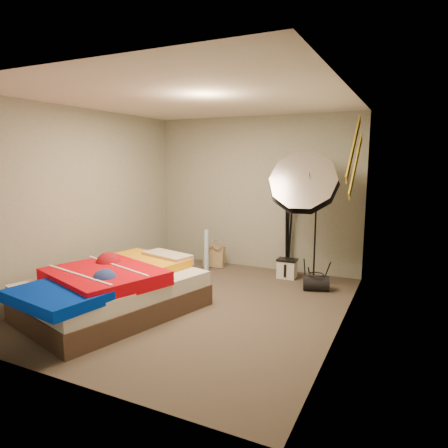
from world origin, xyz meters
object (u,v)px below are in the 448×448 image
Objects in this scene: wrapping_roll at (206,250)px; bed at (114,290)px; camera_tripod at (288,231)px; photo_umbrella at (304,185)px; camera_case at (287,269)px; tote_bag at (214,256)px; duffel_bag at (316,283)px.

bed is at bearing -93.40° from wrapping_roll.
camera_tripod reaches higher than wrapping_roll.
camera_tripod is (-0.37, 0.57, -0.77)m from photo_umbrella.
camera_case is at bearing -74.08° from camera_tripod.
camera_tripod reaches higher than tote_bag.
bed reaches higher than tote_bag.
photo_umbrella is (1.60, -0.38, 1.28)m from tote_bag.
wrapping_roll reaches higher than bed.
duffel_bag is (0.54, -0.40, -0.03)m from camera_case.
duffel_bag is at bearing 43.17° from bed.
photo_umbrella is at bearing -16.24° from tote_bag.
duffel_bag is at bearing -17.63° from tote_bag.
camera_tripod is at bearing 123.28° from photo_umbrella.
tote_bag is 0.15× the size of bed.
photo_umbrella is at bearing 48.53° from bed.
bed is (-1.44, -2.26, 0.15)m from camera_case.
wrapping_roll is 0.33× the size of photo_umbrella.
camera_tripod reaches higher than duffel_bag.
tote_bag is 1.34m from camera_tripod.
bed reaches higher than duffel_bag.
tote_bag reaches higher than camera_case.
photo_umbrella is at bearing -56.72° from camera_tripod.
bed is (-0.12, -2.10, -0.05)m from wrapping_roll.
duffel_bag is 0.15× the size of bed.
wrapping_roll is 1.94× the size of duffel_bag.
camera_tripod is at bearing 61.71° from bed.
bed is at bearing -154.09° from duffel_bag.
wrapping_roll is 2.10m from bed.
duffel_bag is (1.85, -0.49, -0.07)m from tote_bag.
camera_case is (1.32, 0.16, -0.20)m from wrapping_roll.
tote_bag is 0.30× the size of camera_tripod.
duffel_bag is at bearing -37.30° from camera_case.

